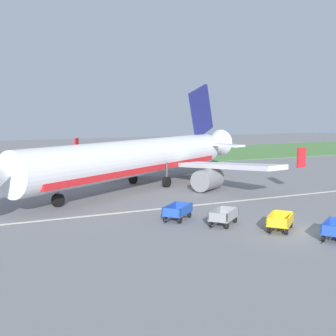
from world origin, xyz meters
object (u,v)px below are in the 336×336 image
at_px(baggage_cart_second_in_row, 280,221).
at_px(airplane, 141,158).
at_px(traffic_cone_near_plane, 181,213).
at_px(baggage_cart_nearest, 336,229).
at_px(baggage_cart_third_in_row, 223,216).
at_px(baggage_cart_fourth_in_row, 178,212).

bearing_deg(baggage_cart_second_in_row, airplane, 95.65).
relative_size(airplane, traffic_cone_near_plane, 46.22).
height_order(airplane, traffic_cone_near_plane, airplane).
distance_m(baggage_cart_nearest, baggage_cart_third_in_row, 7.36).
relative_size(baggage_cart_second_in_row, baggage_cart_fourth_in_row, 1.00).
distance_m(baggage_cart_second_in_row, baggage_cart_third_in_row, 3.85).
bearing_deg(traffic_cone_near_plane, baggage_cart_fourth_in_row, -142.51).
height_order(baggage_cart_fourth_in_row, traffic_cone_near_plane, baggage_cart_fourth_in_row).
bearing_deg(baggage_cart_fourth_in_row, airplane, 78.51).
bearing_deg(baggage_cart_nearest, baggage_cart_fourth_in_row, 127.63).
xyz_separation_m(airplane, baggage_cart_second_in_row, (1.95, -19.72, -2.45)).
bearing_deg(airplane, baggage_cart_fourth_in_row, -101.49).
bearing_deg(baggage_cart_third_in_row, baggage_cart_fourth_in_row, 130.04).
relative_size(airplane, baggage_cart_second_in_row, 10.68).
bearing_deg(baggage_cart_second_in_row, baggage_cart_fourth_in_row, 131.62).
height_order(baggage_cart_second_in_row, traffic_cone_near_plane, baggage_cart_second_in_row).
bearing_deg(baggage_cart_second_in_row, baggage_cart_nearest, -60.56).
bearing_deg(traffic_cone_near_plane, baggage_cart_third_in_row, -59.05).
bearing_deg(traffic_cone_near_plane, airplane, 79.98).
xyz_separation_m(baggage_cart_third_in_row, baggage_cart_fourth_in_row, (-2.22, 2.64, 0.00)).
height_order(baggage_cart_nearest, traffic_cone_near_plane, baggage_cart_nearest).
distance_m(baggage_cart_nearest, baggage_cart_second_in_row, 3.57).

